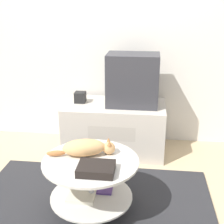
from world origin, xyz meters
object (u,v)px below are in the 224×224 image
at_px(speaker, 80,97).
at_px(dvd_box, 96,169).
at_px(cat, 86,148).
at_px(tv, 133,80).

height_order(speaker, dvd_box, speaker).
height_order(speaker, cat, speaker).
bearing_deg(tv, cat, -105.45).
xyz_separation_m(tv, cat, (-0.28, -1.03, -0.27)).
bearing_deg(dvd_box, cat, 115.82).
bearing_deg(speaker, dvd_box, -73.09).
bearing_deg(cat, tv, 60.98).
bearing_deg(tv, speaker, 178.18).
bearing_deg(dvd_box, tv, 82.44).
xyz_separation_m(speaker, cat, (0.28, -1.05, -0.06)).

